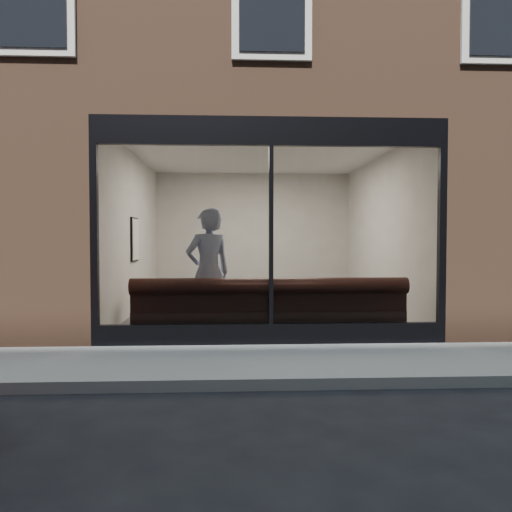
{
  "coord_description": "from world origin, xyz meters",
  "views": [
    {
      "loc": [
        -0.55,
        -4.94,
        1.5
      ],
      "look_at": [
        -0.2,
        2.4,
        1.25
      ],
      "focal_mm": 35.0,
      "sensor_mm": 36.0,
      "label": 1
    }
  ],
  "objects_px": {
    "cafe_table_right": "(330,282)",
    "cafe_chair_left": "(203,306)",
    "person": "(208,272)",
    "banquette": "(269,324)",
    "cafe_table_left": "(160,283)"
  },
  "relations": [
    {
      "from": "cafe_table_right",
      "to": "cafe_chair_left",
      "type": "bearing_deg",
      "value": 164.94
    },
    {
      "from": "person",
      "to": "banquette",
      "type": "bearing_deg",
      "value": 141.32
    },
    {
      "from": "cafe_table_left",
      "to": "cafe_chair_left",
      "type": "bearing_deg",
      "value": 40.36
    },
    {
      "from": "person",
      "to": "cafe_chair_left",
      "type": "xyz_separation_m",
      "value": [
        -0.18,
        1.66,
        -0.74
      ]
    },
    {
      "from": "banquette",
      "to": "cafe_table_left",
      "type": "distance_m",
      "value": 2.28
    },
    {
      "from": "cafe_table_left",
      "to": "cafe_chair_left",
      "type": "relative_size",
      "value": 1.26
    },
    {
      "from": "person",
      "to": "cafe_chair_left",
      "type": "bearing_deg",
      "value": -107.94
    },
    {
      "from": "person",
      "to": "cafe_table_right",
      "type": "distance_m",
      "value": 2.35
    },
    {
      "from": "cafe_table_left",
      "to": "cafe_table_right",
      "type": "distance_m",
      "value": 2.98
    },
    {
      "from": "banquette",
      "to": "cafe_table_right",
      "type": "bearing_deg",
      "value": 47.71
    },
    {
      "from": "banquette",
      "to": "cafe_table_right",
      "type": "distance_m",
      "value": 1.82
    },
    {
      "from": "cafe_chair_left",
      "to": "cafe_table_left",
      "type": "bearing_deg",
      "value": 48.47
    },
    {
      "from": "person",
      "to": "cafe_table_left",
      "type": "xyz_separation_m",
      "value": [
        -0.89,
        1.05,
        -0.24
      ]
    },
    {
      "from": "person",
      "to": "cafe_table_left",
      "type": "bearing_deg",
      "value": -73.61
    },
    {
      "from": "banquette",
      "to": "cafe_table_left",
      "type": "height_order",
      "value": "cafe_table_left"
    }
  ]
}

